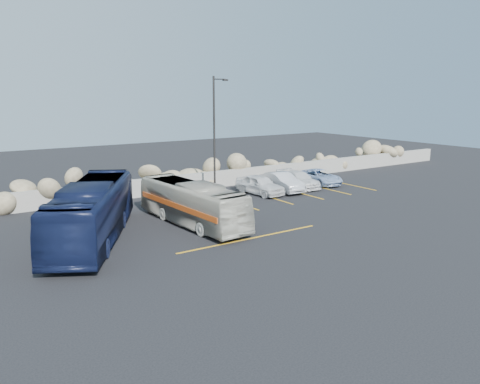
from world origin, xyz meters
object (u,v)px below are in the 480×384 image
car_b (282,182)px  tour_coach (93,211)px  lamppost (215,133)px  car_c (299,180)px  car_a (260,185)px  car_d (319,177)px  vintage_bus (192,203)px

car_b → tour_coach: bearing=-160.9°
lamppost → car_c: bearing=-8.4°
car_a → car_d: car_a is taller
car_a → lamppost: bearing=149.2°
car_c → car_d: bearing=6.8°
car_a → car_b: 1.91m
car_d → car_a: bearing=-172.5°
car_b → car_d: car_b is taller
lamppost → car_b: lamppost is taller
lamppost → car_c: 7.66m
car_a → car_b: car_a is taller
lamppost → vintage_bus: size_ratio=0.97×
vintage_bus → lamppost: bearing=45.0°
car_a → car_c: size_ratio=0.98×
tour_coach → car_b: bearing=43.5°
vintage_bus → car_b: vintage_bus is taller
tour_coach → car_d: size_ratio=2.47×
tour_coach → car_b: size_ratio=2.49×
vintage_bus → car_c: (11.33, 4.46, -0.57)m
car_a → car_d: 6.01m
vintage_bus → car_b: (9.40, 4.06, -0.48)m
vintage_bus → car_b: size_ratio=2.04×
tour_coach → car_d: 19.24m
car_a → tour_coach: bearing=-168.2°
car_a → car_b: (1.90, -0.07, -0.01)m
car_b → car_c: size_ratio=1.01×
lamppost → tour_coach: bearing=-151.9°
lamppost → car_d: 9.59m
car_b → car_d: size_ratio=0.99×
tour_coach → car_a: (12.72, 3.98, -0.73)m
car_a → car_d: size_ratio=0.97×
tour_coach → car_c: (16.55, 4.31, -0.82)m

